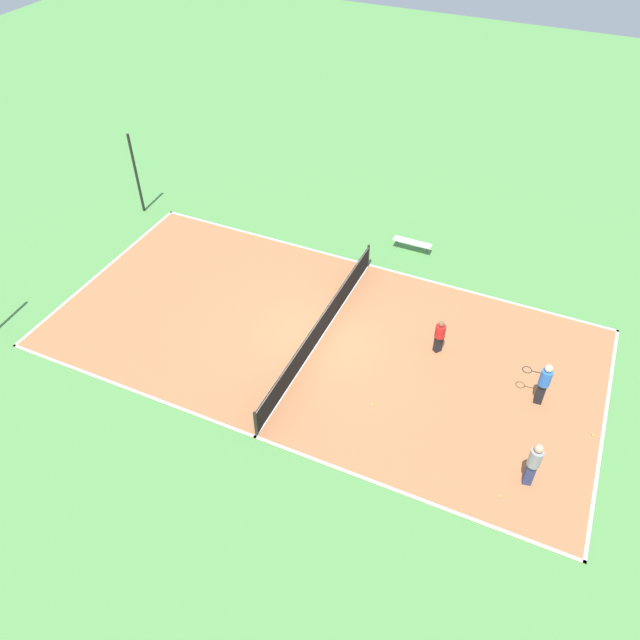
{
  "coord_description": "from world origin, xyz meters",
  "views": [
    {
      "loc": [
        -14.88,
        -6.74,
        15.54
      ],
      "look_at": [
        0.0,
        0.0,
        0.9
      ],
      "focal_mm": 35.0,
      "sensor_mm": 36.0,
      "label": 1
    }
  ],
  "objects_px": {
    "player_near_blue": "(544,381)",
    "tennis_ball_midcourt": "(372,404)",
    "tennis_ball_far_baseline": "(348,306)",
    "player_baseline_gray": "(534,462)",
    "fence_post_back_right": "(136,174)",
    "tennis_ball_left_sideline": "(593,435)",
    "tennis_ball_right_alley": "(500,496)",
    "tennis_net": "(320,327)",
    "bench": "(412,243)",
    "player_coach_red": "(440,335)"
  },
  "relations": [
    {
      "from": "player_coach_red",
      "to": "tennis_ball_left_sideline",
      "type": "xyz_separation_m",
      "value": [
        -1.65,
        -5.45,
        -0.72
      ]
    },
    {
      "from": "tennis_net",
      "to": "fence_post_back_right",
      "type": "distance_m",
      "value": 11.97
    },
    {
      "from": "tennis_ball_right_alley",
      "to": "fence_post_back_right",
      "type": "distance_m",
      "value": 20.24
    },
    {
      "from": "tennis_ball_midcourt",
      "to": "tennis_ball_far_baseline",
      "type": "distance_m",
      "value": 4.91
    },
    {
      "from": "tennis_net",
      "to": "fence_post_back_right",
      "type": "bearing_deg",
      "value": 67.84
    },
    {
      "from": "tennis_ball_far_baseline",
      "to": "fence_post_back_right",
      "type": "bearing_deg",
      "value": 77.61
    },
    {
      "from": "player_coach_red",
      "to": "player_baseline_gray",
      "type": "relative_size",
      "value": 0.78
    },
    {
      "from": "bench",
      "to": "fence_post_back_right",
      "type": "distance_m",
      "value": 12.59
    },
    {
      "from": "bench",
      "to": "player_coach_red",
      "type": "relative_size",
      "value": 1.21
    },
    {
      "from": "tennis_net",
      "to": "player_baseline_gray",
      "type": "bearing_deg",
      "value": -111.06
    },
    {
      "from": "tennis_net",
      "to": "tennis_ball_right_alley",
      "type": "bearing_deg",
      "value": -117.65
    },
    {
      "from": "player_coach_red",
      "to": "tennis_ball_left_sideline",
      "type": "height_order",
      "value": "player_coach_red"
    },
    {
      "from": "bench",
      "to": "tennis_ball_right_alley",
      "type": "xyz_separation_m",
      "value": [
        -10.42,
        -6.04,
        -0.33
      ]
    },
    {
      "from": "tennis_net",
      "to": "player_coach_red",
      "type": "distance_m",
      "value": 4.2
    },
    {
      "from": "tennis_ball_left_sideline",
      "to": "tennis_ball_far_baseline",
      "type": "bearing_deg",
      "value": 74.71
    },
    {
      "from": "tennis_ball_left_sideline",
      "to": "player_baseline_gray",
      "type": "bearing_deg",
      "value": 148.48
    },
    {
      "from": "player_near_blue",
      "to": "player_baseline_gray",
      "type": "bearing_deg",
      "value": 90.53
    },
    {
      "from": "player_coach_red",
      "to": "tennis_ball_midcourt",
      "type": "bearing_deg",
      "value": 18.94
    },
    {
      "from": "player_coach_red",
      "to": "tennis_ball_far_baseline",
      "type": "bearing_deg",
      "value": -64.19
    },
    {
      "from": "player_baseline_gray",
      "to": "tennis_ball_midcourt",
      "type": "distance_m",
      "value": 5.26
    },
    {
      "from": "tennis_ball_midcourt",
      "to": "bench",
      "type": "bearing_deg",
      "value": 9.94
    },
    {
      "from": "player_coach_red",
      "to": "tennis_ball_left_sideline",
      "type": "bearing_deg",
      "value": 112.11
    },
    {
      "from": "fence_post_back_right",
      "to": "bench",
      "type": "bearing_deg",
      "value": -80.37
    },
    {
      "from": "bench",
      "to": "player_coach_red",
      "type": "distance_m",
      "value": 6.1
    },
    {
      "from": "tennis_net",
      "to": "bench",
      "type": "xyz_separation_m",
      "value": [
        6.58,
        -1.3,
        -0.16
      ]
    },
    {
      "from": "tennis_ball_left_sideline",
      "to": "fence_post_back_right",
      "type": "relative_size",
      "value": 0.02
    },
    {
      "from": "tennis_net",
      "to": "tennis_ball_left_sideline",
      "type": "relative_size",
      "value": 141.34
    },
    {
      "from": "player_baseline_gray",
      "to": "fence_post_back_right",
      "type": "height_order",
      "value": "fence_post_back_right"
    },
    {
      "from": "player_baseline_gray",
      "to": "tennis_ball_midcourt",
      "type": "height_order",
      "value": "player_baseline_gray"
    },
    {
      "from": "tennis_net",
      "to": "tennis_ball_left_sideline",
      "type": "height_order",
      "value": "tennis_net"
    },
    {
      "from": "bench",
      "to": "tennis_ball_midcourt",
      "type": "relative_size",
      "value": 24.21
    },
    {
      "from": "tennis_ball_midcourt",
      "to": "tennis_ball_left_sideline",
      "type": "height_order",
      "value": "same"
    },
    {
      "from": "tennis_net",
      "to": "player_baseline_gray",
      "type": "distance_m",
      "value": 8.51
    },
    {
      "from": "player_coach_red",
      "to": "tennis_ball_midcourt",
      "type": "distance_m",
      "value": 3.58
    },
    {
      "from": "player_near_blue",
      "to": "tennis_ball_midcourt",
      "type": "relative_size",
      "value": 24.95
    },
    {
      "from": "tennis_net",
      "to": "bench",
      "type": "bearing_deg",
      "value": -11.22
    },
    {
      "from": "player_baseline_gray",
      "to": "tennis_ball_right_alley",
      "type": "height_order",
      "value": "player_baseline_gray"
    },
    {
      "from": "tennis_ball_left_sideline",
      "to": "tennis_ball_right_alley",
      "type": "relative_size",
      "value": 1.0
    },
    {
      "from": "tennis_net",
      "to": "player_near_blue",
      "type": "height_order",
      "value": "player_near_blue"
    },
    {
      "from": "tennis_net",
      "to": "player_coach_red",
      "type": "height_order",
      "value": "player_coach_red"
    },
    {
      "from": "tennis_ball_right_alley",
      "to": "bench",
      "type": "bearing_deg",
      "value": 30.07
    },
    {
      "from": "bench",
      "to": "tennis_ball_left_sideline",
      "type": "xyz_separation_m",
      "value": [
        -7.09,
        -8.18,
        -0.33
      ]
    },
    {
      "from": "tennis_net",
      "to": "tennis_ball_right_alley",
      "type": "height_order",
      "value": "tennis_net"
    },
    {
      "from": "tennis_ball_far_baseline",
      "to": "tennis_ball_left_sideline",
      "type": "bearing_deg",
      "value": -105.29
    },
    {
      "from": "player_coach_red",
      "to": "fence_post_back_right",
      "type": "relative_size",
      "value": 0.36
    },
    {
      "from": "player_baseline_gray",
      "to": "fence_post_back_right",
      "type": "distance_m",
      "value": 20.41
    },
    {
      "from": "player_near_blue",
      "to": "player_baseline_gray",
      "type": "relative_size",
      "value": 0.97
    },
    {
      "from": "player_near_blue",
      "to": "tennis_net",
      "type": "bearing_deg",
      "value": -2.65
    },
    {
      "from": "tennis_ball_midcourt",
      "to": "tennis_ball_left_sideline",
      "type": "relative_size",
      "value": 1.0
    },
    {
      "from": "tennis_ball_far_baseline",
      "to": "tennis_ball_midcourt",
      "type": "bearing_deg",
      "value": -148.16
    }
  ]
}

